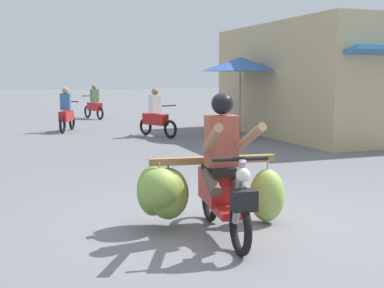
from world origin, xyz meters
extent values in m
plane|color=slate|center=(0.00, 0.00, 0.00)|extent=(120.00, 120.00, 0.00)
torus|color=black|center=(-0.34, -0.97, 0.28)|extent=(0.15, 0.57, 0.56)
torus|color=black|center=(-0.18, 0.22, 0.28)|extent=(0.15, 0.57, 0.56)
cube|color=red|center=(-0.28, -0.47, 0.32)|extent=(0.31, 0.59, 0.08)
cube|color=red|center=(-0.22, -0.08, 0.50)|extent=(0.36, 0.67, 0.36)
cube|color=black|center=(-0.23, -0.16, 0.72)|extent=(0.34, 0.63, 0.10)
cylinder|color=gray|center=(-0.33, -0.91, 0.62)|extent=(0.11, 0.29, 0.69)
cylinder|color=black|center=(-0.34, -0.95, 0.96)|extent=(0.56, 0.11, 0.04)
sphere|color=silver|center=(-0.35, -1.03, 0.82)|extent=(0.14, 0.14, 0.14)
cube|color=black|center=(-0.36, -1.07, 0.58)|extent=(0.26, 0.19, 0.20)
cube|color=red|center=(-0.34, -0.97, 0.58)|extent=(0.14, 0.29, 0.04)
cube|color=olive|center=(-0.20, 0.07, 0.78)|extent=(1.50, 0.30, 0.08)
cube|color=olive|center=(-0.18, 0.25, 0.75)|extent=(1.35, 0.26, 0.06)
ellipsoid|color=#89AC4C|center=(0.43, -0.09, 0.34)|extent=(0.54, 0.52, 0.64)
cylinder|color=#998459|center=(0.43, -0.09, 0.70)|extent=(0.02, 0.02, 0.18)
ellipsoid|color=olive|center=(-0.88, 0.26, 0.42)|extent=(0.46, 0.43, 0.60)
cylinder|color=#998459|center=(-0.88, 0.26, 0.74)|extent=(0.02, 0.02, 0.10)
ellipsoid|color=#80A443|center=(-0.73, 0.16, 0.40)|extent=(0.57, 0.54, 0.61)
cylinder|color=#998459|center=(-0.73, 0.16, 0.73)|extent=(0.02, 0.02, 0.12)
ellipsoid|color=#84A847|center=(-0.86, 0.08, 0.49)|extent=(0.60, 0.57, 0.47)
cylinder|color=#998459|center=(-0.86, 0.08, 0.74)|extent=(0.02, 0.02, 0.09)
cube|color=#994738|center=(-0.25, -0.28, 1.05)|extent=(0.37, 0.26, 0.56)
sphere|color=black|center=(-0.25, -0.30, 1.46)|extent=(0.24, 0.24, 0.24)
cylinder|color=#9E7051|center=(-0.10, -0.64, 1.11)|extent=(0.13, 0.72, 0.39)
cylinder|color=#9E7051|center=(-0.49, -0.59, 1.11)|extent=(0.23, 0.72, 0.39)
cylinder|color=#4C4238|center=(-0.13, -0.41, 0.62)|extent=(0.19, 0.45, 0.27)
cylinder|color=#4C4238|center=(-0.40, -0.38, 0.62)|extent=(0.19, 0.45, 0.27)
torus|color=black|center=(1.82, 8.10, 0.26)|extent=(0.29, 0.51, 0.52)
torus|color=black|center=(1.37, 9.10, 0.26)|extent=(0.29, 0.51, 0.52)
cube|color=red|center=(1.55, 8.69, 0.50)|extent=(0.59, 0.92, 0.32)
cylinder|color=black|center=(1.80, 8.14, 0.92)|extent=(0.47, 0.24, 0.04)
cube|color=silver|center=(1.54, 8.71, 0.95)|extent=(0.36, 0.31, 0.52)
sphere|color=#9E7051|center=(1.55, 8.69, 1.30)|extent=(0.20, 0.20, 0.20)
torus|color=black|center=(0.66, 15.90, 0.26)|extent=(0.24, 0.52, 0.52)
torus|color=black|center=(1.00, 14.85, 0.26)|extent=(0.24, 0.52, 0.52)
cube|color=red|center=(0.86, 15.28, 0.50)|extent=(0.51, 0.93, 0.32)
cylinder|color=black|center=(0.68, 15.85, 0.92)|extent=(0.49, 0.19, 0.04)
cube|color=#4C7F51|center=(0.87, 15.26, 0.95)|extent=(0.35, 0.28, 0.52)
sphere|color=#9E7051|center=(0.86, 15.28, 1.30)|extent=(0.20, 0.20, 0.20)
torus|color=black|center=(-0.51, 11.40, 0.26)|extent=(0.27, 0.51, 0.52)
torus|color=black|center=(-0.91, 10.38, 0.26)|extent=(0.27, 0.51, 0.52)
cube|color=red|center=(-0.75, 10.79, 0.50)|extent=(0.55, 0.93, 0.32)
cylinder|color=black|center=(-0.53, 11.35, 0.92)|extent=(0.48, 0.22, 0.04)
cube|color=#386699|center=(-0.76, 10.78, 0.95)|extent=(0.35, 0.30, 0.52)
sphere|color=tan|center=(-0.75, 10.79, 1.30)|extent=(0.20, 0.20, 0.20)
cube|color=tan|center=(6.23, 7.58, 1.62)|extent=(3.46, 6.66, 3.24)
cylinder|color=#99999E|center=(3.91, 7.95, 0.99)|extent=(0.05, 0.05, 1.99)
cone|color=#3860B2|center=(3.91, 7.95, 2.09)|extent=(2.28, 2.28, 0.40)
cube|color=olive|center=(3.30, 7.38, 0.18)|extent=(0.56, 0.40, 0.36)
camera|label=1|loc=(-2.42, -5.26, 1.76)|focal=46.73mm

